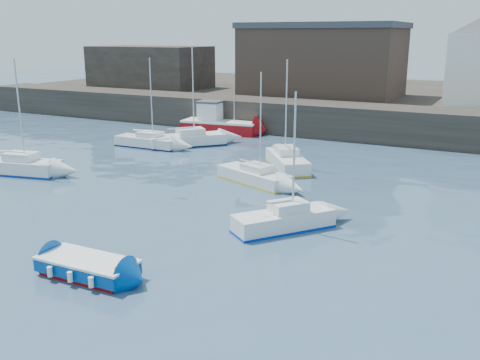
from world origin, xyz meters
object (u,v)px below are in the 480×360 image
at_px(sailboat_f, 287,161).
at_px(buoy_far, 270,189).
at_px(blue_dinghy, 87,266).
at_px(sailboat_c, 284,220).
at_px(sailboat_e, 148,141).
at_px(sailboat_b, 255,176).
at_px(sailboat_h, 187,139).
at_px(sailboat_a, 19,166).
at_px(buoy_mid, 238,230).
at_px(fishing_boat, 218,123).

distance_m(sailboat_f, buoy_far, 5.59).
bearing_deg(blue_dinghy, sailboat_c, 60.10).
xyz_separation_m(sailboat_e, buoy_far, (14.36, -6.85, -0.48)).
xyz_separation_m(sailboat_b, sailboat_h, (-10.24, 8.03, 0.08)).
bearing_deg(sailboat_e, sailboat_f, -6.05).
bearing_deg(sailboat_a, sailboat_f, 32.48).
relative_size(sailboat_c, buoy_far, 14.57).
bearing_deg(blue_dinghy, sailboat_h, 113.94).
distance_m(sailboat_a, sailboat_b, 16.19).
height_order(sailboat_h, buoy_mid, sailboat_h).
distance_m(sailboat_c, buoy_mid, 2.31).
bearing_deg(buoy_mid, blue_dinghy, -111.19).
xyz_separation_m(sailboat_a, sailboat_f, (15.62, 9.94, -0.01)).
bearing_deg(fishing_boat, sailboat_f, -41.77).
relative_size(blue_dinghy, sailboat_c, 0.61).
bearing_deg(sailboat_f, buoy_mid, -78.13).
bearing_deg(sailboat_f, sailboat_h, 162.23).
height_order(sailboat_e, buoy_mid, sailboat_e).
bearing_deg(fishing_boat, sailboat_b, -53.30).
distance_m(sailboat_c, buoy_far, 7.17).
xyz_separation_m(sailboat_c, sailboat_f, (-4.66, 11.67, 0.02)).
bearing_deg(blue_dinghy, sailboat_b, 90.59).
relative_size(blue_dinghy, buoy_mid, 11.34).
relative_size(sailboat_b, sailboat_e, 0.95).
relative_size(sailboat_c, buoy_mid, 18.52).
distance_m(sailboat_b, buoy_mid, 8.63).
distance_m(sailboat_b, sailboat_h, 13.02).
height_order(fishing_boat, sailboat_b, sailboat_b).
bearing_deg(blue_dinghy, sailboat_a, 146.84).
bearing_deg(sailboat_a, buoy_far, 15.01).
relative_size(sailboat_h, buoy_far, 18.17).
relative_size(fishing_boat, sailboat_a, 0.99).
relative_size(sailboat_e, sailboat_h, 0.89).
bearing_deg(buoy_mid, sailboat_e, 138.38).
height_order(blue_dinghy, sailboat_b, sailboat_b).
distance_m(sailboat_f, sailboat_h, 11.09).
height_order(sailboat_b, sailboat_e, sailboat_e).
relative_size(sailboat_a, sailboat_f, 1.02).
bearing_deg(sailboat_b, blue_dinghy, -89.41).
relative_size(sailboat_e, sailboat_f, 0.98).
height_order(blue_dinghy, sailboat_a, sailboat_a).
height_order(sailboat_c, buoy_mid, sailboat_c).
bearing_deg(blue_dinghy, sailboat_e, 121.38).
bearing_deg(sailboat_h, fishing_boat, 96.38).
height_order(fishing_boat, buoy_mid, fishing_boat).
bearing_deg(sailboat_f, sailboat_c, -68.23).
relative_size(sailboat_f, sailboat_h, 0.91).
bearing_deg(sailboat_c, buoy_far, 119.58).
distance_m(fishing_boat, sailboat_e, 8.92).
bearing_deg(sailboat_h, blue_dinghy, -66.06).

